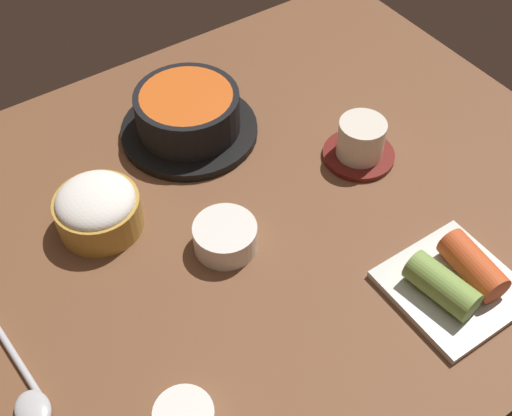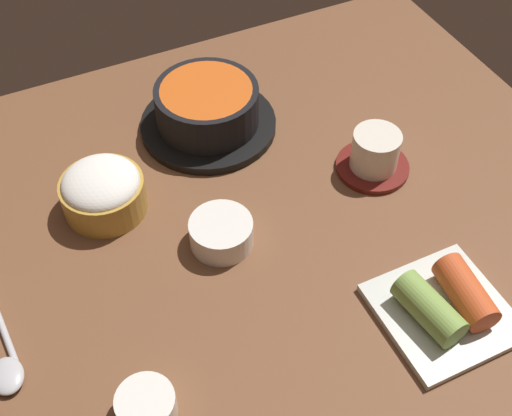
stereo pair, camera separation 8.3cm
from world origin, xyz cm
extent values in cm
cube|color=brown|center=(0.00, 0.00, 1.00)|extent=(100.00, 76.00, 2.00)
cylinder|color=black|center=(3.56, 17.57, 2.65)|extent=(19.82, 19.82, 1.30)
cylinder|color=black|center=(3.56, 17.57, 6.22)|extent=(14.84, 14.84, 5.85)
cylinder|color=#D15619|center=(3.56, 17.57, 8.85)|extent=(13.06, 13.06, 0.60)
cylinder|color=#B78C38|center=(-14.63, 8.89, 4.36)|extent=(10.86, 10.86, 4.72)
ellipsoid|color=white|center=(-14.63, 8.89, 6.72)|extent=(9.99, 9.99, 3.80)
cylinder|color=maroon|center=(20.80, -0.16, 2.40)|extent=(10.12, 10.12, 0.80)
cylinder|color=silver|center=(20.80, -0.16, 5.53)|extent=(6.53, 6.53, 5.46)
cylinder|color=#C6D18C|center=(20.80, -0.16, 7.96)|extent=(5.55, 5.55, 0.40)
cylinder|color=white|center=(-3.22, -2.91, 3.81)|extent=(7.99, 7.99, 3.63)
cylinder|color=#386B2D|center=(-3.22, -2.91, 5.33)|extent=(6.55, 6.55, 0.50)
cube|color=silver|center=(15.57, -23.61, 2.50)|extent=(14.35, 14.35, 1.00)
cylinder|color=#7A9E47|center=(13.06, -23.61, 4.93)|extent=(5.03, 9.06, 3.86)
cylinder|color=#C64C23|center=(18.08, -23.61, 4.93)|extent=(4.71, 8.95, 3.86)
cylinder|color=brown|center=(-19.12, -20.27, 4.75)|extent=(5.11, 5.11, 0.50)
cylinder|color=#B7B7BC|center=(-30.80, -2.58, 2.40)|extent=(2.05, 15.48, 0.80)
ellipsoid|color=#B7B7BC|center=(-31.43, -10.29, 2.72)|extent=(3.60, 4.68, 1.26)
camera|label=1|loc=(-28.79, -47.44, 67.98)|focal=46.63mm
camera|label=2|loc=(-21.54, -51.58, 67.98)|focal=46.63mm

